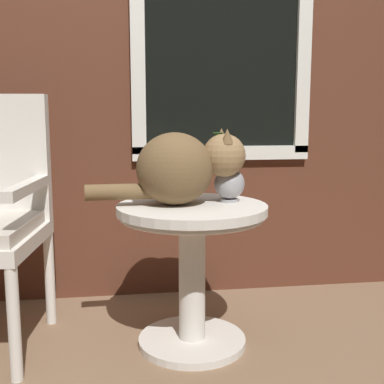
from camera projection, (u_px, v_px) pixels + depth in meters
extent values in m
plane|color=#7F6047|center=(169.00, 369.00, 1.81)|extent=(6.00, 6.00, 0.00)
cube|color=#562D1E|center=(151.00, 38.00, 2.40)|extent=(4.00, 0.04, 2.60)
cube|color=silver|center=(222.00, 153.00, 2.50)|extent=(0.91, 0.03, 0.07)
cube|color=silver|center=(138.00, 48.00, 2.36)|extent=(0.07, 0.03, 1.03)
cube|color=silver|center=(304.00, 51.00, 2.48)|extent=(0.07, 0.03, 1.03)
cube|color=black|center=(222.00, 50.00, 2.43)|extent=(0.82, 0.01, 1.01)
cylinder|color=silver|center=(192.00, 340.00, 2.01)|extent=(0.44, 0.44, 0.03)
cylinder|color=silver|center=(192.00, 276.00, 1.96)|extent=(0.11, 0.11, 0.52)
cylinder|color=silver|center=(192.00, 209.00, 1.92)|extent=(0.59, 0.59, 0.03)
torus|color=silver|center=(192.00, 216.00, 1.92)|extent=(0.57, 0.57, 0.02)
cylinder|color=silver|center=(14.00, 325.00, 1.70)|extent=(0.04, 0.04, 0.42)
cylinder|color=silver|center=(50.00, 278.00, 2.18)|extent=(0.04, 0.04, 0.42)
cube|color=silver|center=(27.00, 187.00, 1.87)|extent=(0.10, 0.50, 0.04)
ellipsoid|color=brown|center=(175.00, 169.00, 1.90)|extent=(0.31, 0.29, 0.28)
sphere|color=olive|center=(224.00, 155.00, 1.92)|extent=(0.17, 0.17, 0.17)
cone|color=brown|center=(227.00, 136.00, 1.87)|extent=(0.05, 0.05, 0.06)
cone|color=brown|center=(221.00, 135.00, 1.96)|extent=(0.05, 0.05, 0.06)
cylinder|color=brown|center=(121.00, 192.00, 1.87)|extent=(0.27, 0.07, 0.06)
cylinder|color=#99999E|center=(229.00, 200.00, 1.98)|extent=(0.07, 0.07, 0.01)
ellipsoid|color=#99999E|center=(229.00, 184.00, 1.97)|extent=(0.12, 0.12, 0.12)
cylinder|color=#99999E|center=(230.00, 166.00, 1.96)|extent=(0.07, 0.07, 0.04)
torus|color=#99999E|center=(230.00, 161.00, 1.96)|extent=(0.09, 0.09, 0.01)
cylinder|color=#2D662D|center=(228.00, 150.00, 1.95)|extent=(0.02, 0.01, 0.09)
cone|color=#2D662D|center=(227.00, 138.00, 1.93)|extent=(0.04, 0.04, 0.02)
cylinder|color=#2D662D|center=(224.00, 148.00, 1.95)|extent=(0.05, 0.02, 0.11)
cone|color=#2D662D|center=(218.00, 135.00, 1.95)|extent=(0.04, 0.04, 0.02)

